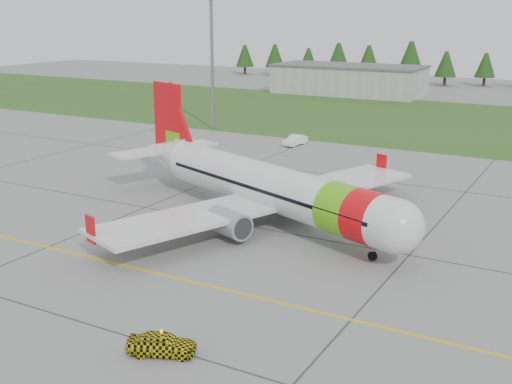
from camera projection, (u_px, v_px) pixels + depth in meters
The scene contains 9 objects.
ground at pixel (131, 337), 35.91m from camera, with size 320.00×320.00×0.00m, color gray.
aircraft at pixel (267, 187), 55.15m from camera, with size 33.84×32.15×10.71m.
follow_me_car at pixel (161, 323), 33.66m from camera, with size 1.49×1.26×3.69m, color yellow.
service_van at pixel (295, 130), 87.06m from camera, with size 1.50×1.42×4.30m, color white.
grass_strip at pixel (457, 123), 104.82m from camera, with size 320.00×50.00×0.03m, color #30561E.
taxi_guideline at pixel (210, 286), 42.63m from camera, with size 120.00×0.25×0.02m, color gold.
hangar_west at pixel (348, 80), 141.62m from camera, with size 32.00×14.00×6.00m, color #A8A8A3.
floodlight_mast at pixel (212, 64), 96.97m from camera, with size 0.50×0.50×20.00m, color slate.
treeline at pixel (512, 67), 150.53m from camera, with size 160.00×8.00×10.00m, color #1C3F14, non-canonical shape.
Camera 1 is at (21.88, -24.84, 17.58)m, focal length 45.00 mm.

